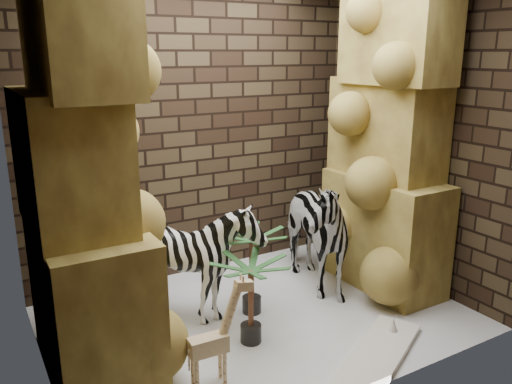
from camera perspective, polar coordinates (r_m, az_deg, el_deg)
floor at (r=4.67m, az=0.37°, el=-13.75°), size 3.50×3.50×0.00m
wall_back at (r=5.25m, az=-6.64°, el=6.80°), size 3.50×0.00×3.50m
wall_front at (r=3.17m, az=12.06°, el=0.98°), size 3.50×0.00×3.50m
wall_left at (r=3.60m, az=-24.25°, el=1.67°), size 0.00×3.00×3.00m
wall_right at (r=5.26m, az=17.13°, el=6.23°), size 0.00×3.00×3.00m
rock_pillar_left at (r=3.65m, az=-18.82°, el=2.38°), size 0.68×1.30×3.00m
rock_pillar_right at (r=5.02m, az=14.55°, el=6.02°), size 0.58×1.25×3.00m
zebra_right at (r=5.02m, az=5.72°, el=-3.10°), size 0.82×1.26×1.38m
zebra_left at (r=4.47m, az=-6.64°, el=-8.19°), size 0.88×1.09×0.99m
giraffe_toy at (r=3.66m, az=-5.34°, el=-15.35°), size 0.42×0.16×0.80m
palm_front at (r=4.59m, az=-0.49°, el=-8.80°), size 0.36×0.36×0.78m
palm_back at (r=4.16m, az=-0.58°, el=-11.96°), size 0.36×0.36×0.72m
surfboard at (r=4.12m, az=12.69°, el=-18.05°), size 1.42×0.98×0.05m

